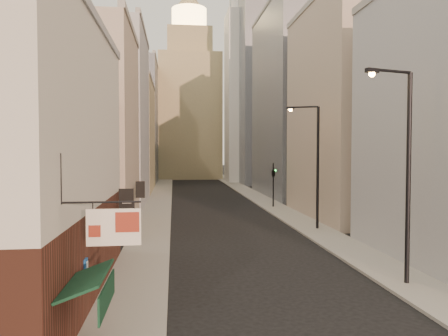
% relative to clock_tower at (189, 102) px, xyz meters
% --- Properties ---
extents(sidewalk_left, '(3.00, 140.00, 0.15)m').
position_rel_clock_tower_xyz_m(sidewalk_left, '(-5.50, -37.00, -17.56)').
color(sidewalk_left, '#9B968D').
rests_on(sidewalk_left, ground).
extents(sidewalk_right, '(3.00, 140.00, 0.15)m').
position_rel_clock_tower_xyz_m(sidewalk_right, '(7.50, -37.00, -17.56)').
color(sidewalk_right, '#9B968D').
rests_on(sidewalk_right, ground).
extents(near_building_left, '(8.30, 23.04, 12.30)m').
position_rel_clock_tower_xyz_m(near_building_left, '(-9.99, -83.00, -11.61)').
color(near_building_left, '#542B20').
rests_on(near_building_left, ground).
extents(left_bldg_beige, '(8.00, 12.00, 16.00)m').
position_rel_clock_tower_xyz_m(left_bldg_beige, '(-11.00, -66.00, -9.63)').
color(left_bldg_beige, tan).
rests_on(left_bldg_beige, ground).
extents(left_bldg_grey, '(8.00, 16.00, 20.00)m').
position_rel_clock_tower_xyz_m(left_bldg_grey, '(-11.00, -50.00, -7.63)').
color(left_bldg_grey, '#9B9CA1').
rests_on(left_bldg_grey, ground).
extents(left_bldg_tan, '(8.00, 18.00, 17.00)m').
position_rel_clock_tower_xyz_m(left_bldg_tan, '(-11.00, -32.00, -9.13)').
color(left_bldg_tan, '#978762').
rests_on(left_bldg_tan, ground).
extents(left_bldg_wingrid, '(8.00, 20.00, 24.00)m').
position_rel_clock_tower_xyz_m(left_bldg_wingrid, '(-11.00, -12.00, -5.63)').
color(left_bldg_wingrid, gray).
rests_on(left_bldg_wingrid, ground).
extents(right_bldg_beige, '(8.00, 16.00, 20.00)m').
position_rel_clock_tower_xyz_m(right_bldg_beige, '(13.00, -62.00, -7.63)').
color(right_bldg_beige, tan).
rests_on(right_bldg_beige, ground).
extents(right_bldg_wingrid, '(8.00, 20.00, 26.00)m').
position_rel_clock_tower_xyz_m(right_bldg_wingrid, '(13.00, -42.00, -4.63)').
color(right_bldg_wingrid, gray).
rests_on(right_bldg_wingrid, ground).
extents(highrise, '(21.00, 23.00, 51.20)m').
position_rel_clock_tower_xyz_m(highrise, '(19.00, -14.00, 8.02)').
color(highrise, gray).
rests_on(highrise, ground).
extents(clock_tower, '(14.00, 14.00, 44.90)m').
position_rel_clock_tower_xyz_m(clock_tower, '(0.00, 0.00, 0.00)').
color(clock_tower, '#978762').
rests_on(clock_tower, ground).
extents(white_tower, '(8.00, 8.00, 41.50)m').
position_rel_clock_tower_xyz_m(white_tower, '(11.00, -14.00, 0.97)').
color(white_tower, silver).
rests_on(white_tower, ground).
extents(streetlamp_near, '(2.59, 0.91, 10.12)m').
position_rel_clock_tower_xyz_m(streetlamp_near, '(7.00, -82.88, -11.86)').
color(streetlamp_near, black).
rests_on(streetlamp_near, ground).
extents(streetlamp_mid, '(2.50, 1.11, 9.98)m').
position_rel_clock_tower_xyz_m(streetlamp_mid, '(7.53, -68.20, -11.93)').
color(streetlamp_mid, black).
rests_on(streetlamp_mid, ground).
extents(traffic_light_right, '(0.83, 0.83, 5.00)m').
position_rel_clock_tower_xyz_m(traffic_light_right, '(7.33, -54.54, -13.75)').
color(traffic_light_right, black).
rests_on(traffic_light_right, ground).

